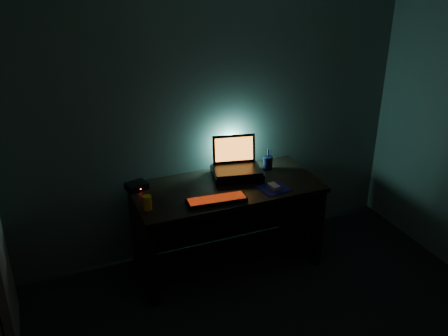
# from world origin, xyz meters

# --- Properties ---
(room) EXTENTS (3.50, 4.00, 2.50)m
(room) POSITION_xyz_m (0.00, 0.00, 1.25)
(room) COLOR black
(room) RESTS_ON ground
(desk) EXTENTS (1.50, 0.70, 0.75)m
(desk) POSITION_xyz_m (0.00, 1.67, 0.49)
(desk) COLOR black
(desk) RESTS_ON ground
(riser) EXTENTS (0.45, 0.37, 0.06)m
(riser) POSITION_xyz_m (0.14, 1.74, 0.78)
(riser) COLOR black
(riser) RESTS_ON desk
(laptop) EXTENTS (0.42, 0.35, 0.26)m
(laptop) POSITION_xyz_m (0.15, 1.79, 0.87)
(laptop) COLOR black
(laptop) RESTS_ON riser
(keyboard) EXTENTS (0.46, 0.18, 0.03)m
(keyboard) POSITION_xyz_m (-0.17, 1.41, 0.76)
(keyboard) COLOR black
(keyboard) RESTS_ON desk
(mousepad) EXTENTS (0.24, 0.22, 0.00)m
(mousepad) POSITION_xyz_m (0.32, 1.43, 0.75)
(mousepad) COLOR #0C0E59
(mousepad) RESTS_ON desk
(mouse) EXTENTS (0.07, 0.11, 0.03)m
(mouse) POSITION_xyz_m (0.32, 1.43, 0.77)
(mouse) COLOR gray
(mouse) RESTS_ON mousepad
(pen_cup) EXTENTS (0.09, 0.09, 0.11)m
(pen_cup) POSITION_xyz_m (0.45, 1.78, 0.81)
(pen_cup) COLOR black
(pen_cup) RESTS_ON desk
(juice_glass) EXTENTS (0.08, 0.08, 0.11)m
(juice_glass) POSITION_xyz_m (-0.68, 1.49, 0.80)
(juice_glass) COLOR #EDAC0C
(juice_glass) RESTS_ON desk
(router) EXTENTS (0.18, 0.16, 0.05)m
(router) POSITION_xyz_m (-0.68, 1.83, 0.78)
(router) COLOR black
(router) RESTS_ON desk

